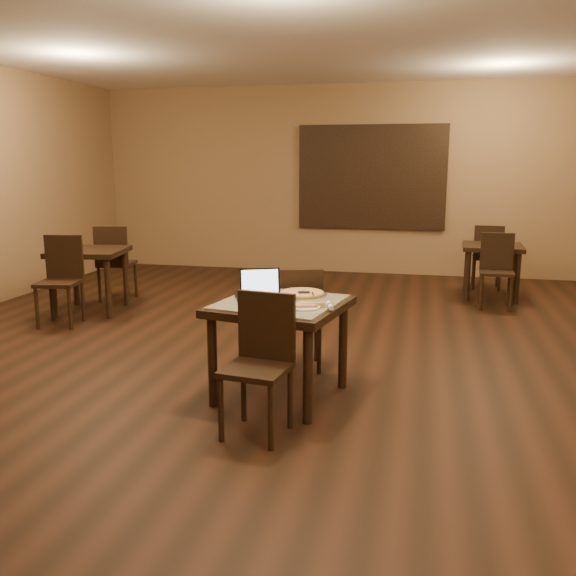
% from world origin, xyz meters
% --- Properties ---
extents(ground, '(10.00, 10.00, 0.00)m').
position_xyz_m(ground, '(0.00, 0.00, 0.00)').
color(ground, black).
rests_on(ground, ground).
extents(wall_back, '(8.00, 0.02, 3.00)m').
position_xyz_m(wall_back, '(0.00, 5.00, 1.50)').
color(wall_back, '#876044').
rests_on(wall_back, ground).
extents(ceiling, '(8.00, 10.00, 0.02)m').
position_xyz_m(ceiling, '(0.00, 0.00, 3.00)').
color(ceiling, silver).
rests_on(ceiling, wall_back).
extents(mural, '(2.34, 0.05, 1.64)m').
position_xyz_m(mural, '(0.50, 4.96, 1.55)').
color(mural, '#27578F').
rests_on(mural, wall_back).
extents(tiled_table, '(1.08, 1.08, 0.76)m').
position_xyz_m(tiled_table, '(0.30, -0.56, 0.66)').
color(tiled_table, black).
rests_on(tiled_table, ground).
extents(chair_main_near, '(0.46, 0.46, 0.94)m').
position_xyz_m(chair_main_near, '(0.31, -1.18, 0.53)').
color(chair_main_near, black).
rests_on(chair_main_near, ground).
extents(chair_main_far, '(0.48, 0.48, 0.92)m').
position_xyz_m(chair_main_far, '(0.32, 0.06, 0.52)').
color(chair_main_far, black).
rests_on(chair_main_far, ground).
extents(laptop, '(0.38, 0.36, 0.22)m').
position_xyz_m(laptop, '(0.10, -0.46, 0.82)').
color(laptop, black).
rests_on(laptop, tiled_table).
extents(plate, '(0.23, 0.23, 0.01)m').
position_xyz_m(plate, '(0.52, -0.74, 0.77)').
color(plate, white).
rests_on(plate, tiled_table).
extents(pizza_slice, '(0.27, 0.27, 0.02)m').
position_xyz_m(pizza_slice, '(0.52, -0.74, 0.79)').
color(pizza_slice, beige).
rests_on(pizza_slice, plate).
extents(pizza_pan, '(0.40, 0.40, 0.01)m').
position_xyz_m(pizza_pan, '(0.42, -0.32, 0.77)').
color(pizza_pan, silver).
rests_on(pizza_pan, tiled_table).
extents(pizza_whole, '(0.35, 0.35, 0.02)m').
position_xyz_m(pizza_whole, '(0.42, -0.32, 0.78)').
color(pizza_whole, beige).
rests_on(pizza_whole, pizza_pan).
extents(spatula, '(0.14, 0.24, 0.01)m').
position_xyz_m(spatula, '(0.44, -0.34, 0.79)').
color(spatula, silver).
rests_on(spatula, pizza_whole).
extents(napkin_roll, '(0.08, 0.17, 0.04)m').
position_xyz_m(napkin_roll, '(0.70, -0.70, 0.78)').
color(napkin_roll, white).
rests_on(napkin_roll, tiled_table).
extents(other_table_a, '(0.80, 0.80, 0.72)m').
position_xyz_m(other_table_a, '(2.25, 3.49, 0.59)').
color(other_table_a, black).
rests_on(other_table_a, ground).
extents(other_table_a_chair_near, '(0.42, 0.42, 0.93)m').
position_xyz_m(other_table_a_chair_near, '(2.25, 2.95, 0.52)').
color(other_table_a_chair_near, black).
rests_on(other_table_a_chair_near, ground).
extents(other_table_a_chair_far, '(0.42, 0.42, 0.93)m').
position_xyz_m(other_table_a_chair_far, '(2.25, 4.02, 0.52)').
color(other_table_a_chair_far, black).
rests_on(other_table_a_chair_far, ground).
extents(other_table_b, '(0.94, 0.94, 0.77)m').
position_xyz_m(other_table_b, '(-2.58, 1.63, 0.64)').
color(other_table_b, black).
rests_on(other_table_b, ground).
extents(other_table_b_chair_near, '(0.49, 0.49, 0.99)m').
position_xyz_m(other_table_b_chair_near, '(-2.59, 1.05, 0.56)').
color(other_table_b_chair_near, black).
rests_on(other_table_b_chair_near, ground).
extents(other_table_b_chair_far, '(0.49, 0.49, 0.99)m').
position_xyz_m(other_table_b_chair_far, '(-2.57, 2.21, 0.56)').
color(other_table_b_chair_far, black).
rests_on(other_table_b_chair_far, ground).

